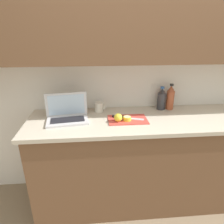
{
  "coord_description": "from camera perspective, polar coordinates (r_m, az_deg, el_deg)",
  "views": [
    {
      "loc": [
        -0.49,
        -1.65,
        1.69
      ],
      "look_at": [
        -0.35,
        -0.01,
        1.02
      ],
      "focal_mm": 32.0,
      "sensor_mm": 36.0,
      "label": 1
    }
  ],
  "objects": [
    {
      "name": "ground_plane",
      "position": [
        2.41,
        8.92,
        -22.62
      ],
      "size": [
        12.0,
        12.0,
        0.0
      ],
      "primitive_type": "plane",
      "color": "#847056",
      "rests_on": "ground"
    },
    {
      "name": "knife",
      "position": [
        1.83,
        2.98,
        -1.46
      ],
      "size": [
        0.29,
        0.11,
        0.02
      ],
      "rotation": [
        0.0,
        0.0,
        -0.3
      ],
      "color": "silver",
      "rests_on": "cutting_board"
    },
    {
      "name": "counter_unit",
      "position": [
        2.11,
        10.25,
        -13.15
      ],
      "size": [
        2.23,
        0.63,
        0.94
      ],
      "color": "brown",
      "rests_on": "ground_plane"
    },
    {
      "name": "lemon_half_cut",
      "position": [
        1.78,
        4.34,
        -1.85
      ],
      "size": [
        0.07,
        0.07,
        0.04
      ],
      "color": "yellow",
      "rests_on": "cutting_board"
    },
    {
      "name": "measuring_cup",
      "position": [
        1.98,
        -3.74,
        1.43
      ],
      "size": [
        0.11,
        0.09,
        0.09
      ],
      "color": "silver",
      "rests_on": "counter_unit"
    },
    {
      "name": "wall_back",
      "position": [
        1.95,
        10.04,
        18.13
      ],
      "size": [
        5.2,
        0.38,
        2.6
      ],
      "color": "white",
      "rests_on": "ground_plane"
    },
    {
      "name": "cutting_board",
      "position": [
        1.81,
        4.47,
        -2.16
      ],
      "size": [
        0.35,
        0.22,
        0.01
      ],
      "primitive_type": "cube",
      "color": "#D1473D",
      "rests_on": "counter_unit"
    },
    {
      "name": "laptop",
      "position": [
        1.83,
        -12.7,
        -0.57
      ],
      "size": [
        0.39,
        0.27,
        0.24
      ],
      "rotation": [
        0.0,
        0.0,
        0.13
      ],
      "color": "silver",
      "rests_on": "counter_unit"
    },
    {
      "name": "bottle_green_soda",
      "position": [
        2.11,
        16.32,
        3.95
      ],
      "size": [
        0.08,
        0.08,
        0.26
      ],
      "color": "#A34C2D",
      "rests_on": "counter_unit"
    },
    {
      "name": "bottle_oil_tall",
      "position": [
        2.08,
        13.94,
        3.61
      ],
      "size": [
        0.08,
        0.08,
        0.24
      ],
      "color": "#333338",
      "rests_on": "counter_unit"
    },
    {
      "name": "lemon_whole_beside",
      "position": [
        1.75,
        1.75,
        -1.6
      ],
      "size": [
        0.07,
        0.07,
        0.07
      ],
      "color": "yellow",
      "rests_on": "cutting_board"
    }
  ]
}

